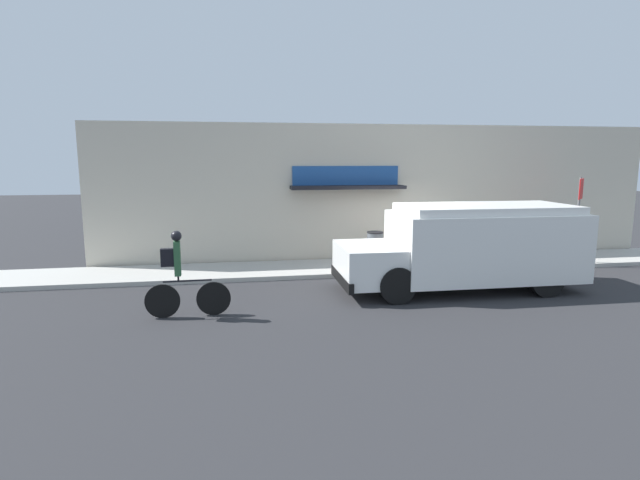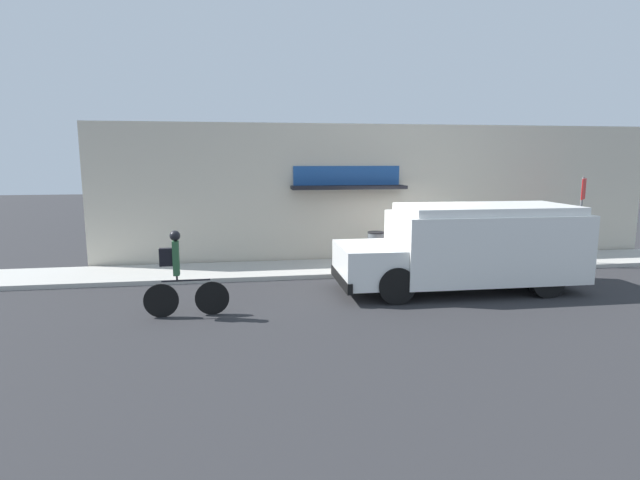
{
  "view_description": "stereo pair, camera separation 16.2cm",
  "coord_description": "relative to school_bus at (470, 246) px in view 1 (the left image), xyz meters",
  "views": [
    {
      "loc": [
        -4.66,
        -12.88,
        3.21
      ],
      "look_at": [
        -2.47,
        -0.2,
        1.1
      ],
      "focal_mm": 28.0,
      "sensor_mm": 36.0,
      "label": 1
    },
    {
      "loc": [
        -4.5,
        -12.9,
        3.21
      ],
      "look_at": [
        -2.47,
        -0.2,
        1.1
      ],
      "focal_mm": 28.0,
      "sensor_mm": 36.0,
      "label": 2
    }
  ],
  "objects": [
    {
      "name": "sidewalk",
      "position": [
        -1.0,
        2.68,
        -1.04
      ],
      "size": [
        28.0,
        2.06,
        0.12
      ],
      "color": "#ADAAA3",
      "rests_on": "ground_plane"
    },
    {
      "name": "stop_sign_post",
      "position": [
        4.41,
        1.98,
        0.73
      ],
      "size": [
        0.45,
        0.45,
        2.55
      ],
      "color": "slate",
      "rests_on": "sidewalk"
    },
    {
      "name": "trash_bin",
      "position": [
        -1.64,
        2.63,
        -0.48
      ],
      "size": [
        0.48,
        0.48,
        0.98
      ],
      "color": "slate",
      "rests_on": "sidewalk"
    },
    {
      "name": "ground_plane",
      "position": [
        -1.0,
        1.65,
        -1.1
      ],
      "size": [
        70.0,
        70.0,
        0.0
      ],
      "primitive_type": "plane",
      "color": "#2B2B2D"
    },
    {
      "name": "cyclist",
      "position": [
        -6.76,
        -1.05,
        -0.25
      ],
      "size": [
        1.72,
        0.21,
        1.79
      ],
      "rotation": [
        0.0,
        0.0,
        0.03
      ],
      "color": "black",
      "rests_on": "ground_plane"
    },
    {
      "name": "storefront",
      "position": [
        -1.03,
        3.86,
        1.03
      ],
      "size": [
        17.85,
        0.84,
        4.25
      ],
      "color": "beige",
      "rests_on": "ground_plane"
    },
    {
      "name": "school_bus",
      "position": [
        0.0,
        0.0,
        0.0
      ],
      "size": [
        5.9,
        2.64,
        2.09
      ],
      "rotation": [
        0.0,
        0.0,
        -0.01
      ],
      "color": "white",
      "rests_on": "ground_plane"
    }
  ]
}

